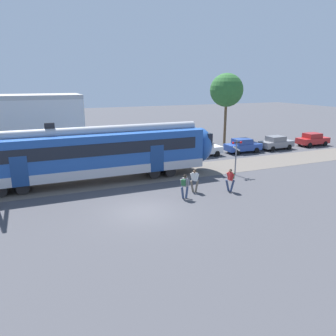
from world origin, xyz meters
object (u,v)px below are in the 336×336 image
parked_car_white (203,149)px  parked_car_blue (243,146)px  pedestrian_white (195,179)px  parked_car_red (313,139)px  pedestrian_red (231,178)px  pedestrian_grey (185,184)px  crossing_signal (236,152)px  parked_car_grey (276,143)px

parked_car_white → parked_car_blue: same height
pedestrian_white → parked_car_red: pedestrian_white is taller
pedestrian_red → parked_car_blue: 13.64m
pedestrian_grey → pedestrian_red: same height
pedestrian_grey → crossing_signal: size_ratio=0.56×
pedestrian_grey → pedestrian_red: (3.62, 0.04, 0.00)m
pedestrian_red → crossing_signal: size_ratio=0.56×
pedestrian_grey → crossing_signal: (6.38, 3.46, 1.02)m
pedestrian_red → parked_car_red: pedestrian_red is taller
parked_car_blue → parked_car_grey: bearing=-0.6°
pedestrian_white → parked_car_grey: pedestrian_white is taller
parked_car_white → parked_car_grey: same height
pedestrian_red → parked_car_red: (18.75, 10.57, -0.21)m
parked_car_white → pedestrian_white: bearing=-121.7°
parked_car_grey → crossing_signal: 12.67m
parked_car_blue → pedestrian_white: bearing=-138.5°
parked_car_red → crossing_signal: crossing_signal is taller
pedestrian_white → pedestrian_red: size_ratio=1.00×
pedestrian_red → crossing_signal: bearing=51.1°
pedestrian_red → pedestrian_grey: bearing=-179.4°
parked_car_white → crossing_signal: bearing=-97.3°
pedestrian_red → pedestrian_white: bearing=159.5°
pedestrian_white → crossing_signal: size_ratio=0.56×
pedestrian_white → parked_car_white: 11.57m
parked_car_blue → parked_car_grey: same height
crossing_signal → parked_car_white: bearing=82.7°
pedestrian_red → parked_car_blue: bearing=50.9°
pedestrian_grey → parked_car_white: size_ratio=0.41×
parked_car_blue → parked_car_red: same height
pedestrian_grey → parked_car_red: (22.37, 10.61, -0.21)m
pedestrian_white → parked_car_blue: (10.97, 9.69, -0.21)m
parked_car_red → crossing_signal: 17.56m
pedestrian_white → crossing_signal: 5.82m
pedestrian_grey → parked_car_red: 24.76m
parked_car_white → crossing_signal: (-0.94, -7.31, 1.23)m
parked_car_grey → pedestrian_grey: bearing=-147.8°
parked_car_white → parked_car_grey: bearing=-1.2°
pedestrian_white → parked_car_white: bearing=58.3°
parked_car_white → crossing_signal: crossing_signal is taller
parked_car_red → crossing_signal: (-15.99, -7.15, 1.23)m
pedestrian_grey → pedestrian_white: 1.55m
pedestrian_white → parked_car_blue: pedestrian_white is taller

